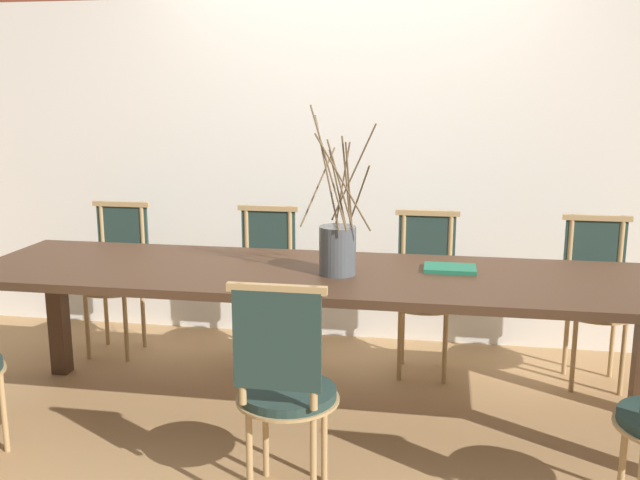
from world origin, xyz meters
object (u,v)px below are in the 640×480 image
Objects in this scene: dining_table at (320,288)px; vase_centerpiece at (338,247)px; chair_far_center at (425,287)px; book_stack at (450,268)px.

vase_centerpiece is (0.09, -0.04, 0.21)m from dining_table.
chair_far_center is 3.79× the size of book_stack.
vase_centerpiece is at bearing -23.26° from dining_table.
chair_far_center is at bearing 101.91° from book_stack.
dining_table is at bearing 156.74° from vase_centerpiece.
dining_table is at bearing -168.69° from book_stack.
vase_centerpiece reaches higher than book_stack.
chair_far_center reaches higher than dining_table.
vase_centerpiece reaches higher than dining_table.
vase_centerpiece is (-0.38, -0.76, 0.38)m from chair_far_center.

